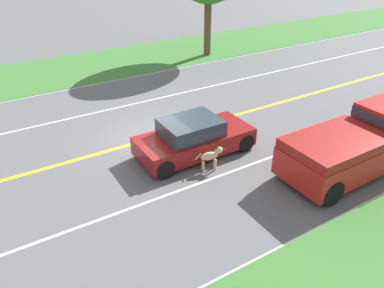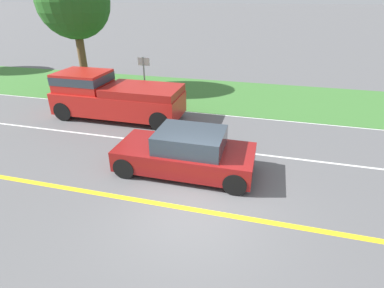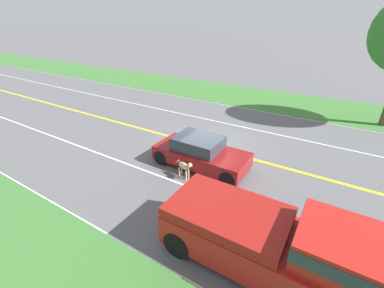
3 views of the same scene
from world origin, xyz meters
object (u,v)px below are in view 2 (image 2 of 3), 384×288
at_px(ego_car, 186,153).
at_px(street_sign, 144,73).
at_px(dog, 197,140).
at_px(pickup_truck, 113,96).
at_px(roadside_tree_right_near, 73,2).

relative_size(ego_car, street_sign, 1.91).
distance_m(dog, street_sign, 6.83).
height_order(pickup_truck, street_sign, street_sign).
bearing_deg(ego_car, street_sign, 32.11).
height_order(ego_car, pickup_truck, pickup_truck).
bearing_deg(roadside_tree_right_near, dog, -126.41).
distance_m(pickup_truck, roadside_tree_right_near, 6.28).
height_order(dog, street_sign, street_sign).
height_order(ego_car, roadside_tree_right_near, roadside_tree_right_near).
xyz_separation_m(ego_car, street_sign, (6.55, 4.11, 0.76)).
xyz_separation_m(ego_car, roadside_tree_right_near, (7.23, 8.11, 4.03)).
xyz_separation_m(pickup_truck, street_sign, (2.86, -0.33, 0.40)).
relative_size(ego_car, pickup_truck, 0.74).
relative_size(ego_car, roadside_tree_right_near, 0.64).
distance_m(ego_car, street_sign, 7.77).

